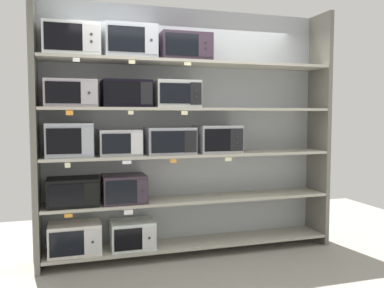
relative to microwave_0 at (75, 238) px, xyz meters
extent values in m
cube|color=#9EA3A8|center=(1.24, 0.23, 1.07)|extent=(3.31, 0.04, 2.70)
cube|color=#68645B|center=(-0.35, 0.00, 1.07)|extent=(0.05, 0.42, 2.70)
cube|color=#68645B|center=(2.83, 0.00, 1.07)|extent=(0.05, 0.42, 2.70)
cube|color=#ADA899|center=(1.24, 0.00, -0.17)|extent=(3.11, 0.42, 0.03)
cube|color=silver|center=(0.00, 0.00, 0.00)|extent=(0.51, 0.34, 0.31)
cube|color=black|center=(-0.08, -0.17, 0.00)|extent=(0.32, 0.01, 0.24)
cube|color=silver|center=(0.17, -0.17, 0.00)|extent=(0.16, 0.01, 0.25)
cylinder|color=#262628|center=(0.17, -0.18, 0.00)|extent=(0.02, 0.01, 0.02)
cube|color=silver|center=(0.58, 0.00, -0.01)|extent=(0.45, 0.35, 0.29)
cube|color=black|center=(0.52, -0.17, -0.01)|extent=(0.28, 0.01, 0.22)
cube|color=silver|center=(0.73, -0.17, -0.01)|extent=(0.14, 0.01, 0.23)
cylinder|color=#262628|center=(0.73, -0.18, -0.01)|extent=(0.02, 0.01, 0.02)
cube|color=#ADA899|center=(1.24, 0.00, 0.32)|extent=(3.11, 0.42, 0.03)
cube|color=black|center=(-0.01, 0.00, 0.48)|extent=(0.50, 0.36, 0.28)
cube|color=black|center=(-0.07, -0.18, 0.48)|extent=(0.33, 0.01, 0.21)
cube|color=black|center=(0.16, -0.18, 0.48)|extent=(0.14, 0.01, 0.22)
cube|color=#352834|center=(0.50, 0.00, 0.48)|extent=(0.44, 0.37, 0.28)
cube|color=black|center=(0.45, -0.19, 0.48)|extent=(0.31, 0.01, 0.23)
cube|color=#352834|center=(0.66, -0.18, 0.48)|extent=(0.11, 0.01, 0.23)
cylinder|color=#262628|center=(0.66, -0.19, 0.48)|extent=(0.02, 0.01, 0.02)
cube|color=orange|center=(-0.05, -0.21, 0.28)|extent=(0.08, 0.00, 0.03)
cube|color=white|center=(0.52, -0.21, 0.28)|extent=(0.09, 0.00, 0.05)
cube|color=#ADA899|center=(1.24, 0.00, 0.81)|extent=(3.11, 0.42, 0.03)
cube|color=#97A0A8|center=(-0.03, 0.00, 1.00)|extent=(0.45, 0.37, 0.33)
cube|color=black|center=(-0.08, -0.19, 1.00)|extent=(0.32, 0.01, 0.24)
cube|color=#97A0A8|center=(0.13, -0.18, 1.00)|extent=(0.11, 0.01, 0.27)
cube|color=#B2B2B8|center=(0.46, 0.00, 0.96)|extent=(0.42, 0.34, 0.26)
cube|color=black|center=(0.41, -0.17, 0.96)|extent=(0.28, 0.01, 0.20)
cube|color=silver|center=(0.61, -0.17, 0.96)|extent=(0.12, 0.01, 0.21)
cube|color=#999BA7|center=(0.99, 0.00, 0.97)|extent=(0.51, 0.38, 0.28)
cube|color=black|center=(0.93, -0.19, 0.97)|extent=(0.35, 0.01, 0.22)
cube|color=black|center=(1.17, -0.19, 0.97)|extent=(0.13, 0.01, 0.23)
cube|color=#9B9FA1|center=(1.53, 0.00, 0.98)|extent=(0.46, 0.40, 0.30)
cube|color=black|center=(1.46, -0.20, 0.98)|extent=(0.29, 0.01, 0.24)
cube|color=black|center=(1.68, -0.20, 0.98)|extent=(0.15, 0.01, 0.24)
cylinder|color=#262628|center=(1.68, -0.21, 0.95)|extent=(0.02, 0.01, 0.02)
cylinder|color=#262628|center=(1.68, -0.21, 1.01)|extent=(0.02, 0.01, 0.02)
cube|color=beige|center=(-0.05, -0.21, 0.77)|extent=(0.05, 0.00, 0.05)
cube|color=white|center=(0.51, -0.21, 0.78)|extent=(0.09, 0.00, 0.03)
cube|color=orange|center=(0.98, -0.21, 0.77)|extent=(0.06, 0.00, 0.04)
cube|color=beige|center=(1.58, -0.21, 0.77)|extent=(0.07, 0.00, 0.04)
cube|color=#ADA899|center=(1.24, 0.00, 1.30)|extent=(3.11, 0.42, 0.03)
cube|color=#A39AA3|center=(-0.01, 0.00, 1.45)|extent=(0.50, 0.37, 0.27)
cube|color=black|center=(-0.08, -0.19, 1.45)|extent=(0.32, 0.01, 0.20)
cube|color=#A39AA3|center=(0.16, -0.19, 1.45)|extent=(0.15, 0.01, 0.21)
cylinder|color=#262628|center=(0.16, -0.20, 1.45)|extent=(0.02, 0.01, 0.02)
cube|color=black|center=(0.53, 0.00, 1.46)|extent=(0.48, 0.41, 0.27)
cube|color=black|center=(0.48, -0.21, 1.46)|extent=(0.34, 0.01, 0.22)
cube|color=black|center=(0.71, -0.21, 1.46)|extent=(0.12, 0.01, 0.22)
cube|color=#BABDB9|center=(1.06, 0.00, 1.46)|extent=(0.46, 0.41, 0.28)
cube|color=black|center=(1.00, -0.21, 1.46)|extent=(0.32, 0.01, 0.20)
cube|color=black|center=(1.22, -0.21, 1.46)|extent=(0.12, 0.01, 0.23)
cylinder|color=#262628|center=(1.22, -0.22, 1.43)|extent=(0.02, 0.01, 0.02)
cylinder|color=#262628|center=(1.22, -0.22, 1.49)|extent=(0.02, 0.01, 0.02)
cube|color=orange|center=(-0.02, -0.21, 1.26)|extent=(0.07, 0.00, 0.04)
cube|color=beige|center=(0.55, -0.21, 1.27)|extent=(0.05, 0.00, 0.04)
cube|color=beige|center=(1.10, -0.21, 1.26)|extent=(0.07, 0.00, 0.04)
cube|color=#ADA899|center=(1.24, 0.00, 1.80)|extent=(3.11, 0.42, 0.03)
cube|color=silver|center=(0.01, 0.00, 1.97)|extent=(0.53, 0.40, 0.31)
cube|color=black|center=(-0.06, -0.20, 1.97)|extent=(0.34, 0.01, 0.25)
cube|color=silver|center=(0.19, -0.20, 1.97)|extent=(0.16, 0.01, 0.25)
cylinder|color=#262628|center=(0.19, -0.21, 1.93)|extent=(0.02, 0.01, 0.02)
cylinder|color=#262628|center=(0.19, -0.21, 2.00)|extent=(0.02, 0.01, 0.02)
cube|color=#B3B9C3|center=(0.58, 0.00, 1.98)|extent=(0.52, 0.35, 0.34)
cube|color=black|center=(0.52, -0.18, 1.98)|extent=(0.36, 0.01, 0.24)
cube|color=#B3B9C3|center=(0.76, -0.18, 1.98)|extent=(0.13, 0.01, 0.27)
cylinder|color=#262628|center=(0.76, -0.18, 1.98)|extent=(0.02, 0.01, 0.02)
cube|color=#342634|center=(1.15, 0.00, 1.95)|extent=(0.53, 0.40, 0.28)
cube|color=black|center=(1.08, -0.20, 1.95)|extent=(0.34, 0.01, 0.22)
cube|color=#342634|center=(1.33, -0.20, 1.95)|extent=(0.16, 0.01, 0.23)
cylinder|color=#262628|center=(1.33, -0.21, 1.92)|extent=(0.02, 0.01, 0.02)
cylinder|color=#262628|center=(1.33, -0.21, 1.98)|extent=(0.02, 0.01, 0.02)
cube|color=white|center=(0.05, -0.21, 1.76)|extent=(0.06, 0.00, 0.04)
cube|color=beige|center=(0.57, -0.21, 1.76)|extent=(0.06, 0.00, 0.04)
cube|color=beige|center=(1.13, -0.21, 1.76)|extent=(0.07, 0.00, 0.03)
camera|label=1|loc=(-0.02, -4.16, 1.24)|focal=37.67mm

